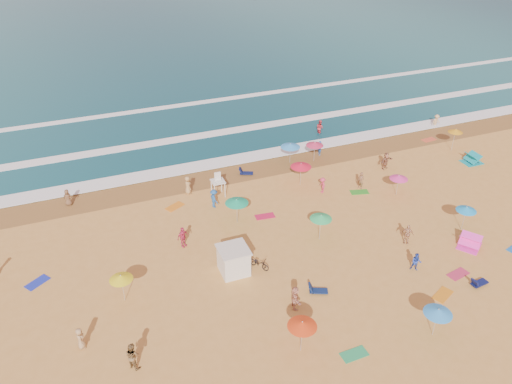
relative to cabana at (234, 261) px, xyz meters
name	(u,v)px	position (x,y,z in m)	size (l,w,h in m)	color
ground	(306,238)	(6.83, 1.70, -1.00)	(220.00, 220.00, 0.00)	gold
ocean	(132,20)	(6.83, 85.70, -1.00)	(220.00, 140.00, 0.18)	#0C4756
wet_sand	(251,170)	(6.83, 14.20, -0.99)	(220.00, 220.00, 0.00)	olive
surf_foam	(224,135)	(6.83, 23.02, -0.90)	(200.00, 18.70, 0.05)	white
cabana	(234,261)	(0.00, 0.00, 0.00)	(2.00, 2.00, 2.00)	silver
cabana_roof	(233,250)	(0.00, 0.00, 1.06)	(2.20, 2.20, 0.12)	silver
bicycle	(259,263)	(1.90, -0.30, -0.54)	(0.61, 1.74, 0.91)	black
lifeguard_stand	(218,186)	(2.21, 10.65, 0.05)	(1.20, 1.20, 2.10)	white
beach_umbrellas	(328,220)	(8.19, 0.80, 1.10)	(61.32, 32.02, 0.79)	orange
loungers	(408,251)	(13.43, -2.95, -0.83)	(58.85, 26.18, 0.34)	#0F184C
towels	(310,249)	(6.50, 0.35, -0.98)	(51.65, 24.35, 0.03)	#CD4419
popup_tents	(472,193)	(23.71, 1.61, -0.40)	(12.55, 13.25, 1.20)	#FF38C4
beachgoers	(286,203)	(6.98, 6.10, -0.17)	(49.20, 26.56, 2.12)	#E13844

